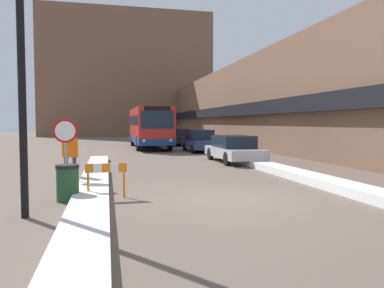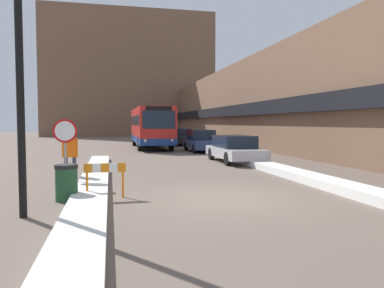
{
  "view_description": "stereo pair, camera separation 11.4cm",
  "coord_description": "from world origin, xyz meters",
  "px_view_note": "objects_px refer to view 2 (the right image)",
  "views": [
    {
      "loc": [
        -3.18,
        -9.43,
        2.02
      ],
      "look_at": [
        0.0,
        4.54,
        1.21
      ],
      "focal_mm": 35.0,
      "sensor_mm": 36.0,
      "label": 1
    },
    {
      "loc": [
        -3.07,
        -9.45,
        2.02
      ],
      "look_at": [
        0.0,
        4.54,
        1.21
      ],
      "focal_mm": 35.0,
      "sensor_mm": 36.0,
      "label": 2
    }
  ],
  "objects_px": {
    "city_bus": "(151,126)",
    "street_lamp": "(33,25)",
    "parked_car_back": "(180,137)",
    "pedestrian": "(70,152)",
    "trash_bin": "(67,183)",
    "parked_car_front": "(234,149)",
    "parked_car_middle": "(201,141)",
    "stop_sign": "(65,138)",
    "construction_barricade": "(105,173)"
  },
  "relations": [
    {
      "from": "parked_car_front",
      "to": "construction_barricade",
      "type": "distance_m",
      "value": 10.34
    },
    {
      "from": "parked_car_back",
      "to": "trash_bin",
      "type": "distance_m",
      "value": 24.7
    },
    {
      "from": "parked_car_middle",
      "to": "street_lamp",
      "type": "xyz_separation_m",
      "value": [
        -7.83,
        -17.12,
        3.32
      ]
    },
    {
      "from": "stop_sign",
      "to": "pedestrian",
      "type": "relative_size",
      "value": 1.24
    },
    {
      "from": "pedestrian",
      "to": "trash_bin",
      "type": "bearing_deg",
      "value": -67.37
    },
    {
      "from": "city_bus",
      "to": "parked_car_middle",
      "type": "bearing_deg",
      "value": -56.61
    },
    {
      "from": "parked_car_middle",
      "to": "street_lamp",
      "type": "relative_size",
      "value": 0.66
    },
    {
      "from": "city_bus",
      "to": "stop_sign",
      "type": "relative_size",
      "value": 4.77
    },
    {
      "from": "parked_car_back",
      "to": "construction_barricade",
      "type": "distance_m",
      "value": 24.26
    },
    {
      "from": "city_bus",
      "to": "construction_barricade",
      "type": "xyz_separation_m",
      "value": [
        -3.37,
        -20.0,
        -1.07
      ]
    },
    {
      "from": "city_bus",
      "to": "parked_car_front",
      "type": "height_order",
      "value": "city_bus"
    },
    {
      "from": "city_bus",
      "to": "trash_bin",
      "type": "relative_size",
      "value": 10.77
    },
    {
      "from": "city_bus",
      "to": "pedestrian",
      "type": "height_order",
      "value": "city_bus"
    },
    {
      "from": "parked_car_back",
      "to": "construction_barricade",
      "type": "relative_size",
      "value": 4.43
    },
    {
      "from": "city_bus",
      "to": "stop_sign",
      "type": "bearing_deg",
      "value": -104.68
    },
    {
      "from": "pedestrian",
      "to": "parked_car_front",
      "type": "bearing_deg",
      "value": 51.73
    },
    {
      "from": "city_bus",
      "to": "trash_bin",
      "type": "bearing_deg",
      "value": -102.15
    },
    {
      "from": "parked_car_middle",
      "to": "stop_sign",
      "type": "xyz_separation_m",
      "value": [
        -7.68,
        -13.06,
        0.79
      ]
    },
    {
      "from": "parked_car_front",
      "to": "parked_car_middle",
      "type": "relative_size",
      "value": 1.08
    },
    {
      "from": "parked_car_front",
      "to": "parked_car_middle",
      "type": "bearing_deg",
      "value": 90.0
    },
    {
      "from": "parked_car_front",
      "to": "trash_bin",
      "type": "relative_size",
      "value": 4.97
    },
    {
      "from": "parked_car_back",
      "to": "city_bus",
      "type": "bearing_deg",
      "value": -131.84
    },
    {
      "from": "parked_car_back",
      "to": "pedestrian",
      "type": "bearing_deg",
      "value": -110.59
    },
    {
      "from": "parked_car_middle",
      "to": "parked_car_back",
      "type": "relative_size",
      "value": 0.9
    },
    {
      "from": "stop_sign",
      "to": "street_lamp",
      "type": "relative_size",
      "value": 0.32
    },
    {
      "from": "street_lamp",
      "to": "pedestrian",
      "type": "bearing_deg",
      "value": 87.56
    },
    {
      "from": "parked_car_front",
      "to": "parked_car_middle",
      "type": "height_order",
      "value": "parked_car_middle"
    },
    {
      "from": "construction_barricade",
      "to": "city_bus",
      "type": "bearing_deg",
      "value": 80.44
    },
    {
      "from": "street_lamp",
      "to": "pedestrian",
      "type": "height_order",
      "value": "street_lamp"
    },
    {
      "from": "city_bus",
      "to": "street_lamp",
      "type": "xyz_separation_m",
      "value": [
        -4.78,
        -21.74,
        2.34
      ]
    },
    {
      "from": "parked_car_back",
      "to": "pedestrian",
      "type": "relative_size",
      "value": 2.81
    },
    {
      "from": "parked_car_front",
      "to": "stop_sign",
      "type": "bearing_deg",
      "value": -143.0
    },
    {
      "from": "parked_car_middle",
      "to": "construction_barricade",
      "type": "bearing_deg",
      "value": -112.64
    },
    {
      "from": "parked_car_front",
      "to": "pedestrian",
      "type": "relative_size",
      "value": 2.73
    },
    {
      "from": "parked_car_front",
      "to": "parked_car_back",
      "type": "relative_size",
      "value": 0.97
    },
    {
      "from": "parked_car_middle",
      "to": "construction_barricade",
      "type": "relative_size",
      "value": 3.99
    },
    {
      "from": "parked_car_back",
      "to": "stop_sign",
      "type": "relative_size",
      "value": 2.27
    },
    {
      "from": "street_lamp",
      "to": "parked_car_back",
      "type": "bearing_deg",
      "value": 72.71
    },
    {
      "from": "parked_car_back",
      "to": "trash_bin",
      "type": "height_order",
      "value": "parked_car_back"
    },
    {
      "from": "stop_sign",
      "to": "pedestrian",
      "type": "height_order",
      "value": "stop_sign"
    },
    {
      "from": "parked_car_middle",
      "to": "trash_bin",
      "type": "relative_size",
      "value": 4.62
    },
    {
      "from": "city_bus",
      "to": "street_lamp",
      "type": "height_order",
      "value": "street_lamp"
    },
    {
      "from": "city_bus",
      "to": "street_lamp",
      "type": "bearing_deg",
      "value": -102.4
    },
    {
      "from": "parked_car_back",
      "to": "stop_sign",
      "type": "bearing_deg",
      "value": -110.01
    },
    {
      "from": "parked_car_back",
      "to": "trash_bin",
      "type": "relative_size",
      "value": 5.13
    },
    {
      "from": "parked_car_back",
      "to": "street_lamp",
      "type": "height_order",
      "value": "street_lamp"
    },
    {
      "from": "city_bus",
      "to": "pedestrian",
      "type": "relative_size",
      "value": 5.9
    },
    {
      "from": "trash_bin",
      "to": "stop_sign",
      "type": "bearing_deg",
      "value": 96.71
    },
    {
      "from": "street_lamp",
      "to": "parked_car_front",
      "type": "bearing_deg",
      "value": 51.53
    },
    {
      "from": "pedestrian",
      "to": "stop_sign",
      "type": "bearing_deg",
      "value": -75.57
    }
  ]
}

